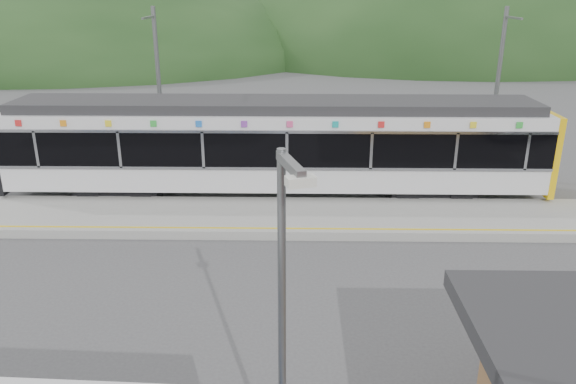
{
  "coord_description": "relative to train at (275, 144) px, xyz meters",
  "views": [
    {
      "loc": [
        -1.2,
        -14.75,
        7.66
      ],
      "look_at": [
        -1.49,
        1.0,
        1.93
      ],
      "focal_mm": 35.0,
      "sensor_mm": 36.0,
      "label": 1
    }
  ],
  "objects": [
    {
      "name": "ground",
      "position": [
        2.07,
        -6.0,
        -2.06
      ],
      "size": [
        120.0,
        120.0,
        0.0
      ],
      "primitive_type": "plane",
      "color": "#4C4C4F",
      "rests_on": "ground"
    },
    {
      "name": "hills",
      "position": [
        8.26,
        -0.71,
        -2.06
      ],
      "size": [
        146.0,
        149.0,
        26.0
      ],
      "color": "#1E3D19",
      "rests_on": "ground"
    },
    {
      "name": "platform",
      "position": [
        2.07,
        -2.7,
        -1.91
      ],
      "size": [
        26.0,
        3.2,
        0.3
      ],
      "primitive_type": "cube",
      "color": "#9E9E99",
      "rests_on": "ground"
    },
    {
      "name": "yellow_line",
      "position": [
        2.07,
        -4.0,
        -1.76
      ],
      "size": [
        26.0,
        0.1,
        0.01
      ],
      "primitive_type": "cube",
      "color": "yellow",
      "rests_on": "platform"
    },
    {
      "name": "train",
      "position": [
        0.0,
        0.0,
        0.0
      ],
      "size": [
        20.44,
        3.01,
        3.74
      ],
      "color": "black",
      "rests_on": "ground"
    },
    {
      "name": "catenary_mast_west",
      "position": [
        -4.93,
        2.56,
        1.58
      ],
      "size": [
        0.18,
        1.8,
        7.0
      ],
      "color": "slate",
      "rests_on": "ground"
    },
    {
      "name": "catenary_mast_east",
      "position": [
        9.07,
        2.56,
        1.58
      ],
      "size": [
        0.18,
        1.8,
        7.0
      ],
      "color": "slate",
      "rests_on": "ground"
    },
    {
      "name": "lamp_post",
      "position": [
        0.65,
        -13.79,
        1.34
      ],
      "size": [
        0.39,
        1.05,
        5.69
      ],
      "rotation": [
        0.0,
        0.0,
        0.3
      ],
      "color": "slate",
      "rests_on": "ground"
    }
  ]
}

